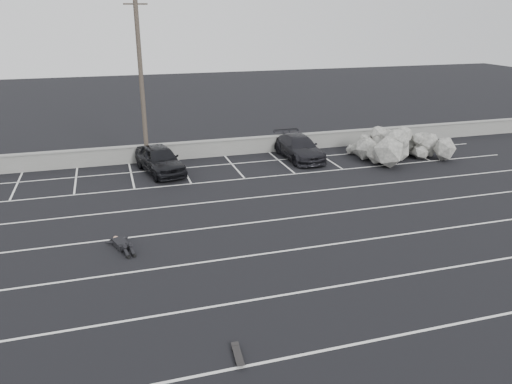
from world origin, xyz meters
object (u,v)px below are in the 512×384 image
object	(u,v)px
car_right	(299,147)
riprap_pile	(396,148)
utility_pole	(141,82)
car_left	(160,159)
skateboard	(238,355)
trash_bin	(293,148)
person	(120,241)

from	to	relation	value
car_right	riprap_pile	distance (m)	6.08
car_right	utility_pole	world-z (taller)	utility_pole
car_left	skateboard	xyz separation A→B (m)	(0.07, -17.11, -0.71)
car_right	trash_bin	bearing A→B (deg)	89.76
utility_pole	skateboard	bearing A→B (deg)	-88.02
car_right	trash_bin	distance (m)	1.04
riprap_pile	person	xyz separation A→B (m)	(-17.19, -7.90, -0.44)
person	skateboard	bearing A→B (deg)	-88.22
car_left	person	size ratio (longest dim) A/B	1.79
trash_bin	skateboard	xyz separation A→B (m)	(-8.63, -18.56, -0.37)
car_left	person	bearing A→B (deg)	-119.03
riprap_pile	person	world-z (taller)	riprap_pile
car_right	utility_pole	size ratio (longest dim) A/B	0.50
utility_pole	person	world-z (taller)	utility_pole
utility_pole	riprap_pile	bearing A→B (deg)	-11.26
person	utility_pole	bearing A→B (deg)	61.90
utility_pole	person	distance (m)	12.06
car_left	person	world-z (taller)	car_left
trash_bin	car_left	bearing A→B (deg)	-170.57
car_right	person	distance (m)	14.94
car_right	skateboard	bearing A→B (deg)	-117.58
utility_pole	riprap_pile	world-z (taller)	utility_pole
car_left	riprap_pile	distance (m)	14.59
utility_pole	trash_bin	xyz separation A→B (m)	(9.27, -0.23, -4.50)
utility_pole	person	size ratio (longest dim) A/B	3.81
trash_bin	riprap_pile	bearing A→B (deg)	-25.49
utility_pole	trash_bin	bearing A→B (deg)	-1.40
skateboard	car_right	bearing A→B (deg)	68.44
car_left	car_right	world-z (taller)	car_left
riprap_pile	trash_bin	bearing A→B (deg)	154.51
utility_pole	car_left	bearing A→B (deg)	-70.85
utility_pole	trash_bin	distance (m)	10.31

